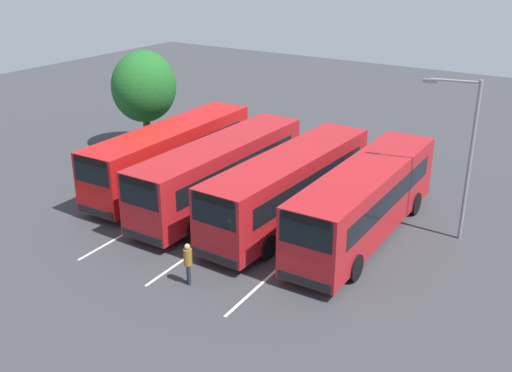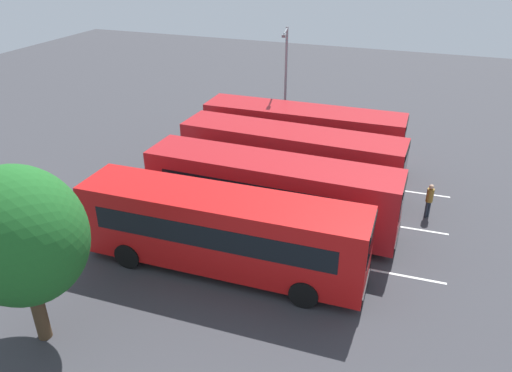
{
  "view_description": "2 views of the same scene",
  "coord_description": "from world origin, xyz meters",
  "px_view_note": "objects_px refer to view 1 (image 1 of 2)",
  "views": [
    {
      "loc": [
        22.35,
        14.29,
        11.83
      ],
      "look_at": [
        0.28,
        0.0,
        1.2
      ],
      "focal_mm": 41.77,
      "sensor_mm": 36.0,
      "label": 1
    },
    {
      "loc": [
        6.81,
        -19.66,
        11.78
      ],
      "look_at": [
        -0.13,
        -1.03,
        1.53
      ],
      "focal_mm": 34.29,
      "sensor_mm": 36.0,
      "label": 2
    }
  ],
  "objects_px": {
    "bus_far_left": "(171,154)",
    "pedestrian": "(188,261)",
    "depot_tree": "(144,87)",
    "bus_center_right": "(290,185)",
    "bus_far_right": "(365,199)",
    "street_lamp": "(465,150)",
    "bus_center_left": "(220,171)"
  },
  "relations": [
    {
      "from": "bus_center_left",
      "to": "pedestrian",
      "type": "height_order",
      "value": "bus_center_left"
    },
    {
      "from": "bus_far_left",
      "to": "bus_far_right",
      "type": "relative_size",
      "value": 1.0
    },
    {
      "from": "bus_center_right",
      "to": "bus_center_left",
      "type": "bearing_deg",
      "value": -85.2
    },
    {
      "from": "bus_far_right",
      "to": "pedestrian",
      "type": "relative_size",
      "value": 6.66
    },
    {
      "from": "bus_far_right",
      "to": "street_lamp",
      "type": "xyz_separation_m",
      "value": [
        -2.14,
        3.36,
        2.23
      ]
    },
    {
      "from": "bus_center_left",
      "to": "street_lamp",
      "type": "height_order",
      "value": "street_lamp"
    },
    {
      "from": "street_lamp",
      "to": "depot_tree",
      "type": "height_order",
      "value": "street_lamp"
    },
    {
      "from": "bus_center_right",
      "to": "bus_far_right",
      "type": "relative_size",
      "value": 1.0
    },
    {
      "from": "bus_center_left",
      "to": "bus_center_right",
      "type": "xyz_separation_m",
      "value": [
        -0.22,
        3.71,
        0.0
      ]
    },
    {
      "from": "bus_far_left",
      "to": "bus_center_left",
      "type": "distance_m",
      "value": 3.74
    },
    {
      "from": "bus_center_left",
      "to": "bus_far_right",
      "type": "relative_size",
      "value": 1.0
    },
    {
      "from": "bus_far_right",
      "to": "street_lamp",
      "type": "relative_size",
      "value": 1.61
    },
    {
      "from": "street_lamp",
      "to": "depot_tree",
      "type": "bearing_deg",
      "value": -17.82
    },
    {
      "from": "bus_far_left",
      "to": "depot_tree",
      "type": "distance_m",
      "value": 7.07
    },
    {
      "from": "pedestrian",
      "to": "street_lamp",
      "type": "distance_m",
      "value": 12.2
    },
    {
      "from": "pedestrian",
      "to": "bus_far_left",
      "type": "bearing_deg",
      "value": 84.59
    },
    {
      "from": "bus_far_left",
      "to": "depot_tree",
      "type": "xyz_separation_m",
      "value": [
        -4.01,
        -5.43,
        2.12
      ]
    },
    {
      "from": "bus_far_left",
      "to": "depot_tree",
      "type": "relative_size",
      "value": 1.84
    },
    {
      "from": "bus_center_left",
      "to": "pedestrian",
      "type": "xyz_separation_m",
      "value": [
        6.6,
        3.3,
        -0.8
      ]
    },
    {
      "from": "bus_center_left",
      "to": "depot_tree",
      "type": "relative_size",
      "value": 1.83
    },
    {
      "from": "bus_center_right",
      "to": "street_lamp",
      "type": "distance_m",
      "value": 7.65
    },
    {
      "from": "bus_center_left",
      "to": "bus_center_right",
      "type": "relative_size",
      "value": 1.0
    },
    {
      "from": "bus_center_right",
      "to": "pedestrian",
      "type": "height_order",
      "value": "bus_center_right"
    },
    {
      "from": "bus_far_right",
      "to": "pedestrian",
      "type": "distance_m",
      "value": 8.21
    },
    {
      "from": "bus_far_left",
      "to": "bus_far_right",
      "type": "bearing_deg",
      "value": 87.79
    },
    {
      "from": "bus_far_left",
      "to": "bus_center_left",
      "type": "relative_size",
      "value": 1.0
    },
    {
      "from": "bus_center_right",
      "to": "bus_far_right",
      "type": "height_order",
      "value": "same"
    },
    {
      "from": "bus_far_left",
      "to": "bus_center_left",
      "type": "xyz_separation_m",
      "value": [
        0.71,
        3.68,
        0.0
      ]
    },
    {
      "from": "depot_tree",
      "to": "bus_center_right",
      "type": "bearing_deg",
      "value": 70.64
    },
    {
      "from": "bus_center_left",
      "to": "bus_far_right",
      "type": "xyz_separation_m",
      "value": [
        -0.57,
        7.23,
        0.0
      ]
    },
    {
      "from": "bus_center_left",
      "to": "street_lamp",
      "type": "xyz_separation_m",
      "value": [
        -2.71,
        10.58,
        2.23
      ]
    },
    {
      "from": "bus_far_left",
      "to": "pedestrian",
      "type": "distance_m",
      "value": 10.14
    }
  ]
}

